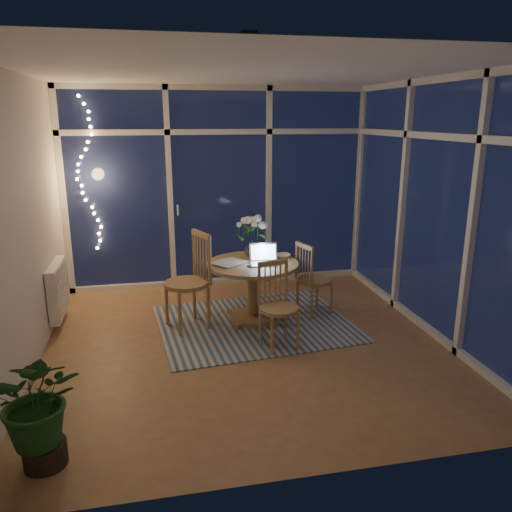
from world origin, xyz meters
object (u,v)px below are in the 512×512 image
potted_plant (40,414)px  flower_vase (252,247)px  laptop (265,254)px  chair_left (186,281)px  dining_table (253,292)px  chair_right (315,278)px  chair_front (279,306)px

potted_plant → flower_vase: bearing=51.6°
laptop → potted_plant: 2.81m
chair_left → dining_table: bearing=71.8°
potted_plant → laptop: bearing=46.1°
dining_table → chair_left: 0.75m
chair_right → chair_front: (-0.61, -0.76, -0.00)m
dining_table → laptop: 0.48m
chair_left → flower_vase: 0.87m
potted_plant → dining_table: bearing=49.1°
chair_front → laptop: laptop is taller
flower_vase → potted_plant: (-1.85, -2.34, -0.41)m
laptop → flower_vase: size_ratio=1.47×
flower_vase → chair_left: bearing=-158.8°
flower_vase → potted_plant: 3.02m
chair_front → flower_vase: size_ratio=4.15×
chair_left → chair_right: size_ratio=1.21×
laptop → chair_right: bearing=13.5°
flower_vase → potted_plant: size_ratio=0.28×
chair_right → chair_front: 0.97m
chair_front → potted_plant: 2.36m
laptop → chair_front: bearing=-87.7°
chair_left → laptop: size_ratio=3.44×
dining_table → chair_left: size_ratio=0.94×
dining_table → chair_front: 0.74m
dining_table → flower_vase: (0.05, 0.25, 0.45)m
laptop → flower_vase: 0.34m
flower_vase → potted_plant: flower_vase is taller
dining_table → laptop: laptop is taller
chair_left → laptop: chair_left is taller
chair_right → chair_front: size_ratio=1.00×
dining_table → laptop: (0.12, -0.08, 0.45)m
chair_right → dining_table: bearing=74.9°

